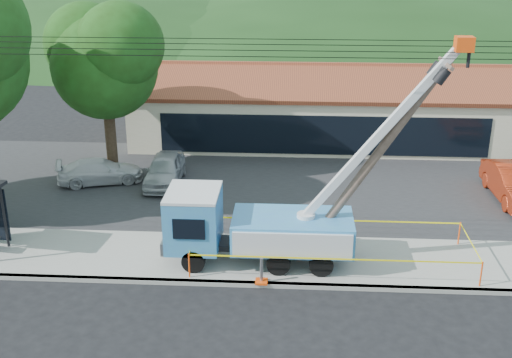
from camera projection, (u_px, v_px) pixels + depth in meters
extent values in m
plane|color=black|center=(218.00, 318.00, 21.10)|extent=(120.00, 120.00, 0.00)
cube|color=gray|center=(225.00, 283.00, 23.03)|extent=(60.00, 0.25, 0.15)
cube|color=gray|center=(230.00, 258.00, 24.80)|extent=(60.00, 4.00, 0.15)
cube|color=#28282B|center=(246.00, 183.00, 32.26)|extent=(60.00, 12.00, 0.10)
cube|color=beige|center=(321.00, 111.00, 38.89)|extent=(22.00, 8.00, 3.40)
cube|color=black|center=(323.00, 135.00, 35.24)|extent=(18.04, 0.08, 2.21)
cube|color=maroon|center=(324.00, 83.00, 36.24)|extent=(22.50, 4.53, 1.52)
cube|color=maroon|center=(321.00, 69.00, 39.96)|extent=(22.50, 4.53, 1.52)
cube|color=maroon|center=(323.00, 65.00, 37.86)|extent=(22.50, 0.30, 0.25)
cylinder|color=#332316|center=(111.00, 136.00, 32.85)|extent=(0.56, 0.56, 4.18)
sphere|color=#1D3E10|center=(105.00, 66.00, 31.55)|extent=(5.25, 5.25, 5.25)
sphere|color=#1D3E10|center=(86.00, 44.00, 31.92)|extent=(4.20, 4.20, 4.20)
sphere|color=#1D3E10|center=(120.00, 45.00, 30.43)|extent=(4.20, 4.20, 4.20)
ellipsoid|color=black|center=(143.00, 43.00, 73.16)|extent=(78.40, 56.00, 28.00)
ellipsoid|color=black|center=(363.00, 45.00, 71.76)|extent=(89.60, 64.00, 32.00)
cylinder|color=black|center=(224.00, 56.00, 21.09)|extent=(60.00, 0.02, 0.02)
cylinder|color=black|center=(225.00, 50.00, 21.51)|extent=(60.00, 0.02, 0.02)
cylinder|color=black|center=(227.00, 44.00, 21.94)|extent=(60.00, 0.02, 0.02)
cylinder|color=black|center=(228.00, 39.00, 22.27)|extent=(60.00, 0.02, 0.02)
cylinder|color=black|center=(193.00, 261.00, 23.53)|extent=(0.88, 0.29, 0.88)
cylinder|color=black|center=(201.00, 236.00, 25.44)|extent=(0.88, 0.29, 0.88)
cylinder|color=black|center=(278.00, 263.00, 23.36)|extent=(0.88, 0.29, 0.88)
cylinder|color=black|center=(280.00, 238.00, 25.26)|extent=(0.88, 0.29, 0.88)
cylinder|color=black|center=(321.00, 265.00, 23.27)|extent=(0.88, 0.29, 0.88)
cylinder|color=black|center=(320.00, 240.00, 25.18)|extent=(0.88, 0.29, 0.88)
cube|color=black|center=(264.00, 244.00, 24.25)|extent=(6.44, 0.98, 0.24)
cube|color=#3982CD|center=(194.00, 219.00, 24.05)|extent=(1.95, 2.34, 2.05)
cube|color=silver|center=(193.00, 193.00, 23.66)|extent=(1.95, 2.34, 0.12)
cube|color=black|center=(169.00, 215.00, 24.05)|extent=(0.08, 1.76, 0.88)
cube|color=gray|center=(168.00, 237.00, 24.39)|extent=(0.15, 2.24, 0.49)
cube|color=#3982CD|center=(292.00, 231.00, 23.98)|extent=(4.49, 2.34, 1.17)
cylinder|color=silver|center=(306.00, 221.00, 23.80)|extent=(0.68, 0.68, 0.59)
cube|color=silver|center=(380.00, 134.00, 22.43)|extent=(5.20, 0.27, 6.52)
cube|color=gray|center=(389.00, 127.00, 22.32)|extent=(3.13, 0.18, 3.92)
cube|color=#FE4B0D|center=(464.00, 44.00, 20.96)|extent=(0.59, 0.49, 0.49)
cube|color=#FE4B0D|center=(261.00, 281.00, 22.94)|extent=(0.44, 0.44, 0.08)
cube|color=#FE4B0D|center=(328.00, 242.00, 25.89)|extent=(0.44, 0.44, 0.08)
cylinder|color=brown|center=(374.00, 159.00, 22.90)|extent=(5.53, 0.34, 8.48)
cube|color=brown|center=(446.00, 64.00, 21.54)|extent=(0.17, 1.90, 0.17)
cylinder|color=black|center=(435.00, 70.00, 22.16)|extent=(0.60, 0.38, 0.65)
cylinder|color=black|center=(442.00, 76.00, 21.18)|extent=(0.60, 0.38, 0.65)
cylinder|color=black|center=(4.00, 216.00, 25.11)|extent=(0.12, 0.12, 2.63)
cylinder|color=#FE4B0D|center=(189.00, 265.00, 23.13)|extent=(0.06, 0.06, 0.96)
cylinder|color=#FE4B0D|center=(481.00, 274.00, 22.55)|extent=(0.06, 0.06, 0.96)
cylinder|color=#FE4B0D|center=(459.00, 233.00, 25.60)|extent=(0.06, 0.06, 0.96)
cylinder|color=#FE4B0D|center=(202.00, 226.00, 26.18)|extent=(0.06, 0.06, 0.96)
cube|color=yellow|center=(334.00, 259.00, 22.68)|extent=(10.36, 0.01, 0.06)
cube|color=yellow|center=(471.00, 242.00, 23.92)|extent=(0.01, 3.28, 0.06)
cube|color=yellow|center=(330.00, 220.00, 25.73)|extent=(10.36, 0.01, 0.06)
cube|color=yellow|center=(196.00, 235.00, 24.50)|extent=(0.01, 3.28, 0.06)
imported|color=#ACAFB4|center=(166.00, 185.00, 32.17)|extent=(1.85, 4.34, 1.46)
imported|color=#98280F|center=(511.00, 201.00, 30.22)|extent=(1.91, 5.06, 1.65)
imported|color=silver|center=(101.00, 184.00, 32.27)|extent=(4.51, 2.88, 1.22)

